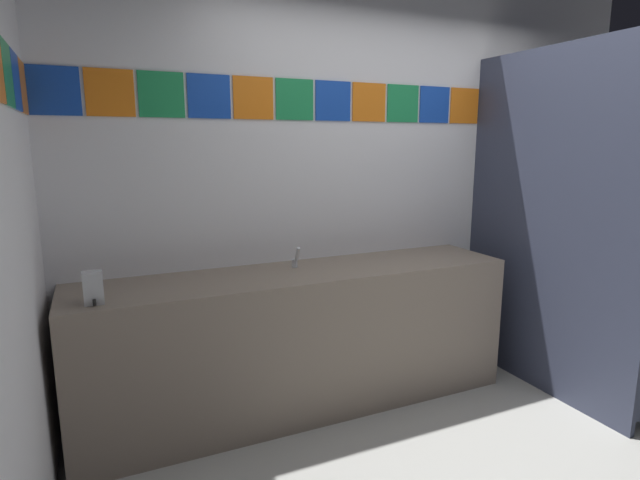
# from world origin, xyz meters

# --- Properties ---
(wall_back) EXTENTS (4.25, 0.09, 2.86)m
(wall_back) POSITION_xyz_m (-0.00, 1.47, 1.43)
(wall_back) COLOR silver
(wall_back) RESTS_ON ground_plane
(vanity_counter) EXTENTS (2.66, 0.57, 0.88)m
(vanity_counter) POSITION_xyz_m (-0.74, 1.14, 0.44)
(vanity_counter) COLOR gray
(vanity_counter) RESTS_ON ground_plane
(faucet_center) EXTENTS (0.04, 0.10, 0.14)m
(faucet_center) POSITION_xyz_m (-0.74, 1.23, 0.93)
(faucet_center) COLOR silver
(faucet_center) RESTS_ON vanity_counter
(soap_dispenser) EXTENTS (0.09, 0.09, 0.16)m
(soap_dispenser) POSITION_xyz_m (-1.88, 0.97, 0.96)
(soap_dispenser) COLOR #B7BABF
(soap_dispenser) RESTS_ON vanity_counter
(stall_divider) EXTENTS (0.92, 1.39, 2.23)m
(stall_divider) POSITION_xyz_m (0.98, 0.48, 1.12)
(stall_divider) COLOR #33384C
(stall_divider) RESTS_ON ground_plane
(toilet) EXTENTS (0.39, 0.49, 0.74)m
(toilet) POSITION_xyz_m (1.34, 0.99, 0.30)
(toilet) COLOR white
(toilet) RESTS_ON ground_plane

